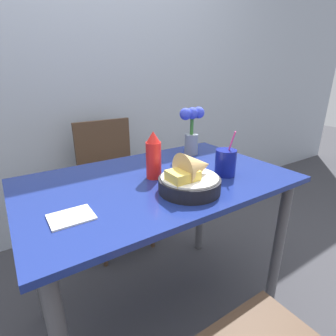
# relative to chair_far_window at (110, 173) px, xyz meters

# --- Properties ---
(ground_plane) EXTENTS (12.00, 12.00, 0.00)m
(ground_plane) POSITION_rel_chair_far_window_xyz_m (-0.06, -0.77, -0.53)
(ground_plane) COLOR #38383D
(wall_window) EXTENTS (7.00, 0.06, 2.60)m
(wall_window) POSITION_rel_chair_far_window_xyz_m (-0.06, 0.30, 0.77)
(wall_window) COLOR #9EA8B7
(wall_window) RESTS_ON ground_plane
(dining_table) EXTENTS (1.15, 0.72, 0.77)m
(dining_table) POSITION_rel_chair_far_window_xyz_m (-0.06, -0.77, 0.12)
(dining_table) COLOR navy
(dining_table) RESTS_ON ground_plane
(chair_far_window) EXTENTS (0.40, 0.40, 0.89)m
(chair_far_window) POSITION_rel_chair_far_window_xyz_m (0.00, 0.00, 0.00)
(chair_far_window) COLOR #473323
(chair_far_window) RESTS_ON ground_plane
(food_basket) EXTENTS (0.24, 0.24, 0.16)m
(food_basket) POSITION_rel_chair_far_window_xyz_m (-0.02, -0.95, 0.30)
(food_basket) COLOR black
(food_basket) RESTS_ON dining_table
(ketchup_bottle) EXTENTS (0.07, 0.07, 0.21)m
(ketchup_bottle) POSITION_rel_chair_far_window_xyz_m (-0.08, -0.75, 0.34)
(ketchup_bottle) COLOR red
(ketchup_bottle) RESTS_ON dining_table
(drink_cup) EXTENTS (0.09, 0.09, 0.20)m
(drink_cup) POSITION_rel_chair_far_window_xyz_m (0.21, -0.90, 0.29)
(drink_cup) COLOR navy
(drink_cup) RESTS_ON dining_table
(flower_vase) EXTENTS (0.15, 0.07, 0.26)m
(flower_vase) POSITION_rel_chair_far_window_xyz_m (0.28, -0.57, 0.39)
(flower_vase) COLOR gray
(flower_vase) RESTS_ON dining_table
(napkin) EXTENTS (0.14, 0.11, 0.01)m
(napkin) POSITION_rel_chair_far_window_xyz_m (-0.47, -0.90, 0.24)
(napkin) COLOR white
(napkin) RESTS_ON dining_table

